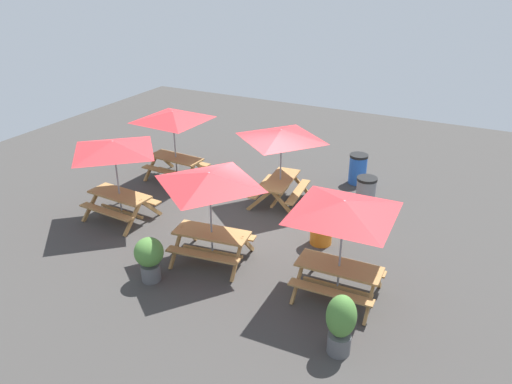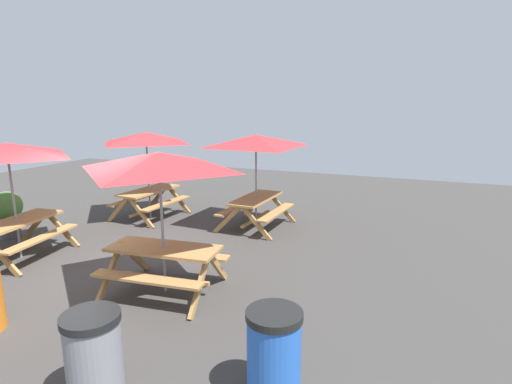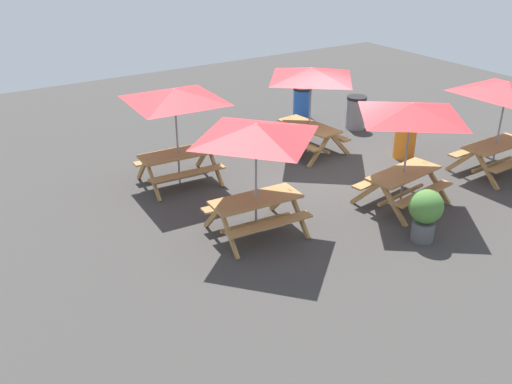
% 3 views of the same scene
% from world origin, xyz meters
% --- Properties ---
extents(ground_plane, '(24.00, 24.00, 0.00)m').
position_xyz_m(ground_plane, '(0.00, 0.00, 0.00)').
color(ground_plane, '#3D3A38').
rests_on(ground_plane, ground).
extents(picnic_table_0, '(2.13, 2.13, 2.34)m').
position_xyz_m(picnic_table_0, '(3.36, 1.40, 1.99)').
color(picnic_table_0, '#A87A44').
rests_on(picnic_table_0, ground).
extents(picnic_table_1, '(2.20, 2.20, 2.34)m').
position_xyz_m(picnic_table_1, '(-0.19, -1.52, 1.99)').
color(picnic_table_1, '#A87A44').
rests_on(picnic_table_1, ground).
extents(picnic_table_2, '(2.82, 2.82, 2.34)m').
position_xyz_m(picnic_table_2, '(3.60, -1.60, 1.99)').
color(picnic_table_2, '#A87A44').
rests_on(picnic_table_2, ground).
extents(picnic_table_3, '(2.25, 2.25, 2.34)m').
position_xyz_m(picnic_table_3, '(-0.02, 2.05, 1.99)').
color(picnic_table_3, '#A87A44').
rests_on(picnic_table_3, ground).
extents(picnic_table_4, '(2.83, 2.83, 2.34)m').
position_xyz_m(picnic_table_4, '(-3.18, 2.04, 1.99)').
color(picnic_table_4, '#A87A44').
rests_on(picnic_table_4, ground).
extents(trash_bin_blue, '(0.59, 0.59, 0.98)m').
position_xyz_m(trash_bin_blue, '(-1.82, -3.98, 0.49)').
color(trash_bin_blue, blue).
rests_on(trash_bin_blue, ground).
extents(trash_bin_orange, '(0.59, 0.59, 0.98)m').
position_xyz_m(trash_bin_orange, '(-2.09, 0.12, 0.49)').
color(trash_bin_orange, orange).
rests_on(trash_bin_orange, ground).
extents(trash_bin_gray, '(0.59, 0.59, 0.98)m').
position_xyz_m(trash_bin_gray, '(-2.55, -2.30, 0.49)').
color(trash_bin_gray, gray).
rests_on(trash_bin_gray, ground).
extents(potted_plant_0, '(0.66, 0.66, 1.07)m').
position_xyz_m(potted_plant_0, '(0.78, 3.40, 0.62)').
color(potted_plant_0, '#59595B').
rests_on(potted_plant_0, ground).
extents(potted_plant_1, '(0.56, 0.56, 1.26)m').
position_xyz_m(potted_plant_1, '(-3.76, 3.67, 0.69)').
color(potted_plant_1, '#59595B').
rests_on(potted_plant_1, ground).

